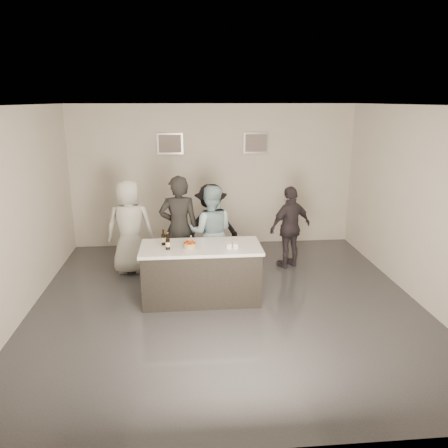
# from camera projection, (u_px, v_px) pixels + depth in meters

# --- Properties ---
(floor) EXTENTS (6.00, 6.00, 0.00)m
(floor) POSITION_uv_depth(u_px,v_px,m) (227.00, 303.00, 6.84)
(floor) COLOR #3D3D42
(floor) RESTS_ON ground
(ceiling) EXTENTS (6.00, 6.00, 0.00)m
(ceiling) POSITION_uv_depth(u_px,v_px,m) (227.00, 105.00, 6.02)
(ceiling) COLOR white
(wall_back) EXTENTS (6.00, 0.04, 3.00)m
(wall_back) POSITION_uv_depth(u_px,v_px,m) (214.00, 176.00, 9.31)
(wall_back) COLOR silver
(wall_back) RESTS_ON ground
(wall_front) EXTENTS (6.00, 0.04, 3.00)m
(wall_front) POSITION_uv_depth(u_px,v_px,m) (262.00, 300.00, 3.56)
(wall_front) COLOR silver
(wall_front) RESTS_ON ground
(wall_left) EXTENTS (0.04, 6.00, 3.00)m
(wall_left) POSITION_uv_depth(u_px,v_px,m) (16.00, 215.00, 6.17)
(wall_left) COLOR silver
(wall_left) RESTS_ON ground
(wall_right) EXTENTS (0.04, 6.00, 3.00)m
(wall_right) POSITION_uv_depth(u_px,v_px,m) (421.00, 206.00, 6.69)
(wall_right) COLOR silver
(wall_right) RESTS_ON ground
(picture_left) EXTENTS (0.54, 0.04, 0.44)m
(picture_left) POSITION_uv_depth(u_px,v_px,m) (170.00, 144.00, 9.01)
(picture_left) COLOR #B2B2B7
(picture_left) RESTS_ON wall_back
(picture_right) EXTENTS (0.54, 0.04, 0.44)m
(picture_right) POSITION_uv_depth(u_px,v_px,m) (256.00, 143.00, 9.16)
(picture_right) COLOR #B2B2B7
(picture_right) RESTS_ON wall_back
(bar_counter) EXTENTS (1.86, 0.86, 0.90)m
(bar_counter) POSITION_uv_depth(u_px,v_px,m) (201.00, 273.00, 6.86)
(bar_counter) COLOR white
(bar_counter) RESTS_ON ground
(cake) EXTENTS (0.20, 0.20, 0.07)m
(cake) POSITION_uv_depth(u_px,v_px,m) (190.00, 245.00, 6.63)
(cake) COLOR orange
(cake) RESTS_ON bar_counter
(beer_bottle_a) EXTENTS (0.07, 0.07, 0.26)m
(beer_bottle_a) POSITION_uv_depth(u_px,v_px,m) (163.00, 237.00, 6.74)
(beer_bottle_a) COLOR black
(beer_bottle_a) RESTS_ON bar_counter
(beer_bottle_b) EXTENTS (0.07, 0.07, 0.26)m
(beer_bottle_b) POSITION_uv_depth(u_px,v_px,m) (168.00, 241.00, 6.53)
(beer_bottle_b) COLOR black
(beer_bottle_b) RESTS_ON bar_counter
(tumbler_cluster) EXTENTS (0.19, 0.19, 0.08)m
(tumbler_cluster) POSITION_uv_depth(u_px,v_px,m) (232.00, 245.00, 6.66)
(tumbler_cluster) COLOR orange
(tumbler_cluster) RESTS_ON bar_counter
(candles) EXTENTS (0.24, 0.08, 0.01)m
(candles) POSITION_uv_depth(u_px,v_px,m) (185.00, 252.00, 6.43)
(candles) COLOR pink
(candles) RESTS_ON bar_counter
(person_main_black) EXTENTS (0.68, 0.46, 1.86)m
(person_main_black) POSITION_uv_depth(u_px,v_px,m) (179.00, 228.00, 7.54)
(person_main_black) COLOR black
(person_main_black) RESTS_ON ground
(person_main_blue) EXTENTS (0.88, 0.73, 1.67)m
(person_main_blue) POSITION_uv_depth(u_px,v_px,m) (211.00, 232.00, 7.67)
(person_main_blue) COLOR #A0C4D1
(person_main_blue) RESTS_ON ground
(person_guest_left) EXTENTS (0.85, 0.56, 1.73)m
(person_guest_left) POSITION_uv_depth(u_px,v_px,m) (130.00, 227.00, 7.86)
(person_guest_left) COLOR silver
(person_guest_left) RESTS_ON ground
(person_guest_right) EXTENTS (0.98, 0.74, 1.55)m
(person_guest_right) POSITION_uv_depth(u_px,v_px,m) (290.00, 227.00, 8.17)
(person_guest_right) COLOR #322B33
(person_guest_right) RESTS_ON ground
(person_guest_back) EXTENTS (1.06, 0.65, 1.60)m
(person_guest_back) POSITION_uv_depth(u_px,v_px,m) (211.00, 227.00, 8.11)
(person_guest_back) COLOR black
(person_guest_back) RESTS_ON ground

